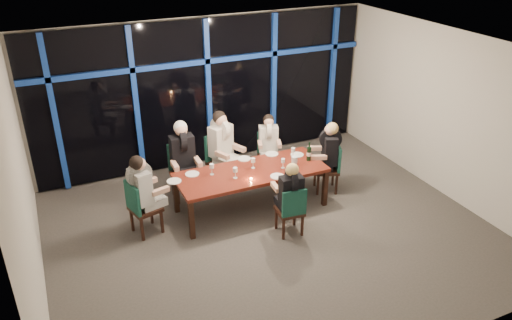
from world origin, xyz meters
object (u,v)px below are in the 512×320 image
(dining_table, at_px, (251,174))
(diner_near_mid, at_px, (290,188))
(chair_far_right, at_px, (268,152))
(chair_near_mid, at_px, (291,209))
(diner_end_left, at_px, (142,183))
(water_pitcher, at_px, (294,161))
(chair_far_left, at_px, (183,168))
(wine_bottle, at_px, (309,154))
(chair_far_mid, at_px, (219,157))
(diner_far_right, at_px, (269,137))
(diner_far_left, at_px, (183,150))
(diner_far_mid, at_px, (222,139))
(diner_end_right, at_px, (328,147))
(chair_end_right, at_px, (331,165))
(chair_end_left, at_px, (140,206))

(dining_table, bearing_deg, diner_near_mid, -74.48)
(chair_far_right, height_order, chair_near_mid, chair_far_right)
(diner_end_left, bearing_deg, dining_table, -105.89)
(chair_far_right, distance_m, water_pitcher, 1.24)
(chair_far_left, xyz_separation_m, wine_bottle, (2.05, -1.00, 0.32))
(chair_far_mid, relative_size, water_pitcher, 5.59)
(chair_far_left, xyz_separation_m, diner_near_mid, (1.20, -1.89, 0.27))
(diner_far_right, bearing_deg, water_pitcher, -72.29)
(diner_far_right, bearing_deg, diner_far_left, -156.60)
(dining_table, relative_size, chair_near_mid, 2.96)
(diner_near_mid, xyz_separation_m, wine_bottle, (0.84, 0.88, 0.04))
(chair_far_right, xyz_separation_m, diner_end_left, (-2.69, -1.00, 0.42))
(chair_far_left, distance_m, chair_near_mid, 2.30)
(dining_table, relative_size, diner_far_mid, 2.59)
(chair_far_mid, bearing_deg, diner_end_right, -54.39)
(dining_table, bearing_deg, wine_bottle, -2.79)
(dining_table, distance_m, diner_near_mid, 0.99)
(chair_near_mid, bearing_deg, wine_bottle, -126.05)
(chair_far_left, distance_m, diner_end_right, 2.68)
(chair_far_right, bearing_deg, diner_far_left, -154.39)
(chair_end_right, height_order, diner_near_mid, diner_near_mid)
(diner_end_right, xyz_separation_m, water_pitcher, (-0.78, -0.16, -0.05))
(diner_far_right, relative_size, water_pitcher, 4.67)
(chair_near_mid, bearing_deg, diner_far_mid, -73.11)
(diner_far_right, xyz_separation_m, diner_end_left, (-2.66, -0.93, 0.07))
(diner_end_left, distance_m, wine_bottle, 2.97)
(diner_end_left, xyz_separation_m, wine_bottle, (2.97, -0.10, -0.03))
(dining_table, bearing_deg, diner_far_left, 137.59)
(dining_table, distance_m, chair_end_left, 1.95)
(diner_far_right, bearing_deg, dining_table, -109.72)
(dining_table, bearing_deg, chair_far_mid, 99.61)
(diner_end_left, height_order, diner_near_mid, diner_end_left)
(chair_far_right, bearing_deg, chair_end_right, -33.33)
(diner_far_mid, bearing_deg, chair_far_right, -19.97)
(wine_bottle, bearing_deg, diner_end_left, 178.16)
(dining_table, height_order, chair_far_mid, chair_far_mid)
(chair_end_left, height_order, diner_far_mid, diner_far_mid)
(diner_far_mid, xyz_separation_m, diner_far_right, (0.95, -0.02, -0.14))
(chair_end_right, bearing_deg, wine_bottle, -64.05)
(chair_far_right, distance_m, diner_near_mid, 2.09)
(diner_end_right, relative_size, diner_near_mid, 1.07)
(diner_far_left, distance_m, diner_far_right, 1.76)
(chair_far_mid, distance_m, water_pitcher, 1.56)
(diner_far_right, bearing_deg, chair_far_mid, -166.03)
(chair_end_left, xyz_separation_m, diner_far_left, (0.99, 0.84, 0.44))
(chair_end_left, xyz_separation_m, wine_bottle, (3.05, -0.08, 0.35))
(diner_end_left, bearing_deg, chair_far_right, -84.18)
(chair_end_right, height_order, diner_end_right, diner_end_right)
(dining_table, distance_m, diner_end_right, 1.56)
(chair_far_left, xyz_separation_m, diner_far_right, (1.75, 0.02, 0.28))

